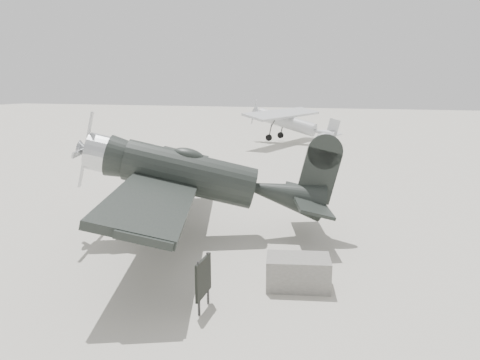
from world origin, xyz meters
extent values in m
plane|color=#A8A595|center=(0.00, 0.00, 0.00)|extent=(160.00, 160.00, 0.00)
cylinder|color=black|center=(-1.08, -0.47, 2.02)|extent=(4.35, 2.53, 1.32)
cone|color=black|center=(1.88, 0.49, 2.06)|extent=(2.70, 1.92, 1.22)
cylinder|color=#B7B9BC|center=(-3.81, -1.35, 2.02)|extent=(1.17, 1.37, 1.17)
cone|color=#B7B9BC|center=(-4.35, -1.53, 2.02)|extent=(0.48, 0.60, 0.53)
cube|color=#B7B9BC|center=(-4.28, -1.51, 2.02)|extent=(0.11, 0.18, 2.45)
ellipsoid|color=black|center=(-1.26, -0.53, 2.60)|extent=(1.18, 0.93, 0.43)
cube|color=black|center=(-1.70, -0.67, 1.69)|extent=(5.36, 11.35, 0.21)
cube|color=black|center=(2.59, 0.72, 2.11)|extent=(2.20, 4.08, 0.09)
cube|color=black|center=(2.73, 0.76, 2.91)|extent=(1.10, 0.44, 1.69)
cylinder|color=black|center=(-1.67, -2.00, 0.40)|extent=(0.66, 0.34, 0.64)
cylinder|color=black|center=(-2.45, 0.42, 0.40)|extent=(0.66, 0.34, 0.64)
cylinder|color=#333333|center=(-1.67, -2.00, 1.03)|extent=(0.13, 0.13, 1.32)
cylinder|color=#333333|center=(-2.45, 0.42, 1.03)|extent=(0.13, 0.13, 1.32)
cylinder|color=black|center=(2.82, 0.79, 1.66)|extent=(0.22, 0.14, 0.21)
cylinder|color=#AFB2B4|center=(-3.12, 24.20, 1.75)|extent=(5.17, 2.27, 1.07)
cone|color=#AFB2B4|center=(0.18, 23.38, 1.75)|extent=(1.94, 1.37, 0.97)
cone|color=#AFB2B4|center=(-5.86, 24.89, 1.75)|extent=(0.81, 1.12, 1.01)
cube|color=#AFB2B4|center=(-6.24, 24.98, 1.75)|extent=(0.08, 0.14, 2.14)
cube|color=#AFB2B4|center=(-3.50, 24.30, 2.35)|extent=(4.39, 10.84, 0.18)
cube|color=#AFB2B4|center=(0.66, 23.26, 1.80)|extent=(1.65, 3.42, 0.08)
cube|color=#AFB2B4|center=(0.75, 23.23, 2.43)|extent=(0.87, 0.29, 1.27)
cylinder|color=black|center=(-4.14, 23.35, 0.27)|extent=(0.56, 0.26, 0.55)
cylinder|color=black|center=(-3.62, 25.43, 0.27)|extent=(0.56, 0.26, 0.55)
cylinder|color=#333333|center=(-4.14, 23.35, 0.82)|extent=(0.11, 0.11, 1.17)
cylinder|color=#333333|center=(-3.62, 25.43, 0.82)|extent=(0.11, 0.11, 1.17)
cylinder|color=black|center=(0.85, 23.21, 1.46)|extent=(0.19, 0.11, 0.18)
cube|color=slate|center=(2.97, -3.29, 0.38)|extent=(1.71, 1.27, 0.77)
cylinder|color=#333333|center=(1.20, -5.35, 0.61)|extent=(0.06, 0.06, 1.23)
cylinder|color=#333333|center=(1.19, -4.79, 0.61)|extent=(0.06, 0.06, 1.23)
cube|color=black|center=(1.20, -5.07, 0.75)|extent=(0.08, 0.85, 0.85)
cube|color=beige|center=(1.16, -5.07, 0.80)|extent=(0.02, 0.66, 0.17)
camera|label=1|loc=(4.83, -13.93, 4.91)|focal=35.00mm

